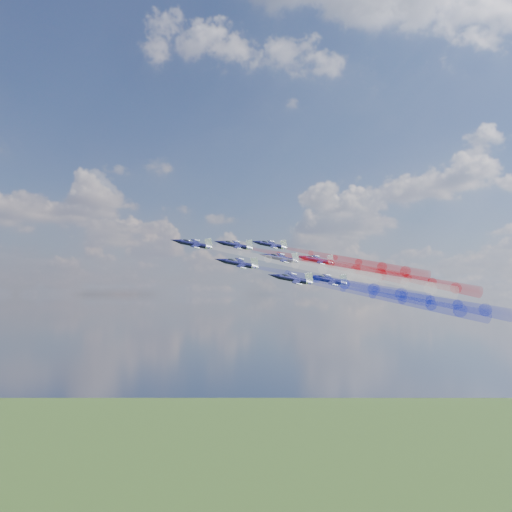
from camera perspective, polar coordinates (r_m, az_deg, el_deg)
jet_lead at (r=164.00m, az=-5.57°, el=1.06°), size 14.06×13.56×7.42m
trail_lead at (r=166.98m, az=3.52°, el=-0.71°), size 39.04×26.62×12.53m
jet_inner_left at (r=154.93m, az=-1.57°, el=-0.67°), size 14.06×13.56×7.42m
trail_inner_left at (r=159.98m, az=7.88°, el=-2.48°), size 39.04×26.62×12.53m
jet_inner_right at (r=173.93m, az=-1.86°, el=0.96°), size 14.06×13.56×7.42m
trail_inner_right at (r=178.46m, az=6.60°, el=-0.70°), size 39.04×26.62×12.53m
jet_outer_left at (r=149.14m, az=3.25°, el=-2.06°), size 14.06×13.56×7.42m
trail_outer_left at (r=156.49m, az=12.80°, el=-3.83°), size 39.04×26.62×12.53m
jet_center_third at (r=167.29m, az=2.19°, el=-0.21°), size 14.06×13.56×7.42m
trail_center_third at (r=173.79m, az=10.80°, el=-1.88°), size 39.04×26.62×12.53m
jet_outer_right at (r=186.87m, az=1.30°, el=0.99°), size 14.06×13.56×7.42m
trail_outer_right at (r=192.66m, az=9.08°, el=-0.55°), size 39.04×26.62×12.53m
jet_rear_left at (r=159.17m, az=6.38°, el=-2.14°), size 14.06×13.56×7.42m
trail_rear_left at (r=167.73m, az=15.18°, el=-3.77°), size 39.04×26.62×12.53m
jet_rear_right at (r=179.16m, az=5.37°, el=-0.37°), size 14.06×13.56×7.42m
trail_rear_right at (r=186.92m, az=13.29°, el=-1.91°), size 39.04×26.62×12.53m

